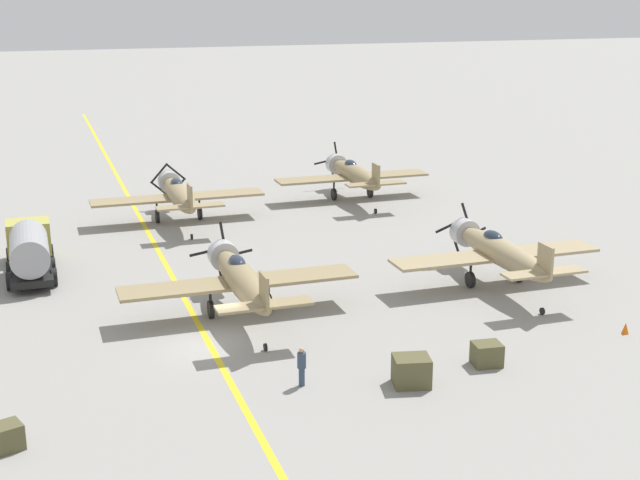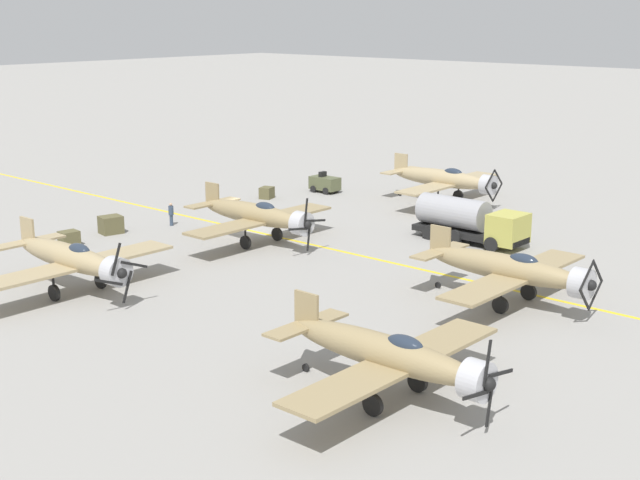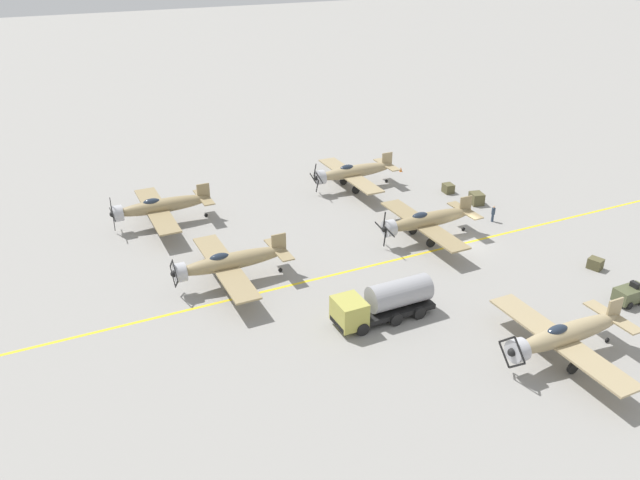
# 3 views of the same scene
# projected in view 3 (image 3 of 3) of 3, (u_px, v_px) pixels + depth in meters

# --- Properties ---
(ground_plane) EXTENTS (400.00, 400.00, 0.00)m
(ground_plane) POSITION_uv_depth(u_px,v_px,m) (467.00, 243.00, 59.04)
(ground_plane) COLOR gray
(taxiway_stripe) EXTENTS (0.30, 160.00, 0.01)m
(taxiway_stripe) POSITION_uv_depth(u_px,v_px,m) (467.00, 243.00, 59.04)
(taxiway_stripe) COLOR yellow
(taxiway_stripe) RESTS_ON ground
(airplane_far_center) EXTENTS (12.00, 9.98, 3.65)m
(airplane_far_center) POSITION_uv_depth(u_px,v_px,m) (228.00, 262.00, 51.39)
(airplane_far_center) COLOR #9A855C
(airplane_far_center) RESTS_ON ground
(airplane_mid_left) EXTENTS (12.00, 9.98, 3.65)m
(airplane_mid_left) POSITION_uv_depth(u_px,v_px,m) (564.00, 335.00, 42.21)
(airplane_mid_left) COLOR tan
(airplane_mid_left) RESTS_ON ground
(airplane_mid_center) EXTENTS (12.00, 9.98, 3.79)m
(airplane_mid_center) POSITION_uv_depth(u_px,v_px,m) (426.00, 221.00, 58.70)
(airplane_mid_center) COLOR #97835A
(airplane_mid_center) RESTS_ON ground
(airplane_mid_right) EXTENTS (12.00, 9.98, 3.72)m
(airplane_mid_right) POSITION_uv_depth(u_px,v_px,m) (352.00, 172.00, 70.34)
(airplane_mid_right) COLOR tan
(airplane_mid_right) RESTS_ON ground
(airplane_far_right) EXTENTS (12.00, 9.98, 3.79)m
(airplane_far_right) POSITION_uv_depth(u_px,v_px,m) (160.00, 207.00, 61.66)
(airplane_far_right) COLOR #968159
(airplane_far_right) RESTS_ON ground
(fuel_tanker) EXTENTS (2.68, 8.00, 2.98)m
(fuel_tanker) POSITION_uv_depth(u_px,v_px,m) (384.00, 302.00, 46.90)
(fuel_tanker) COLOR black
(fuel_tanker) RESTS_ON ground
(tow_tractor) EXTENTS (1.57, 2.60, 1.79)m
(tow_tractor) POSITION_uv_depth(u_px,v_px,m) (630.00, 294.00, 49.26)
(tow_tractor) COLOR #515638
(tow_tractor) RESTS_ON ground
(ground_crew_walking) EXTENTS (0.37, 0.37, 1.70)m
(ground_crew_walking) POSITION_uv_depth(u_px,v_px,m) (493.00, 213.00, 62.88)
(ground_crew_walking) COLOR #334256
(ground_crew_walking) RESTS_ON ground
(supply_crate_by_tanker) EXTENTS (1.41, 1.29, 0.97)m
(supply_crate_by_tanker) POSITION_uv_depth(u_px,v_px,m) (595.00, 264.00, 54.35)
(supply_crate_by_tanker) COLOR brown
(supply_crate_by_tanker) RESTS_ON ground
(supply_crate_mid_lane) EXTENTS (1.33, 1.15, 1.02)m
(supply_crate_mid_lane) POSITION_uv_depth(u_px,v_px,m) (448.00, 188.00, 69.98)
(supply_crate_mid_lane) COLOR brown
(supply_crate_mid_lane) RESTS_ON ground
(supply_crate_outboard) EXTENTS (1.73, 1.54, 1.25)m
(supply_crate_outboard) POSITION_uv_depth(u_px,v_px,m) (476.00, 198.00, 67.05)
(supply_crate_outboard) COLOR brown
(supply_crate_outboard) RESTS_ON ground
(traffic_cone) EXTENTS (0.36, 0.36, 0.55)m
(traffic_cone) POSITION_uv_depth(u_px,v_px,m) (401.00, 169.00, 76.14)
(traffic_cone) COLOR orange
(traffic_cone) RESTS_ON ground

